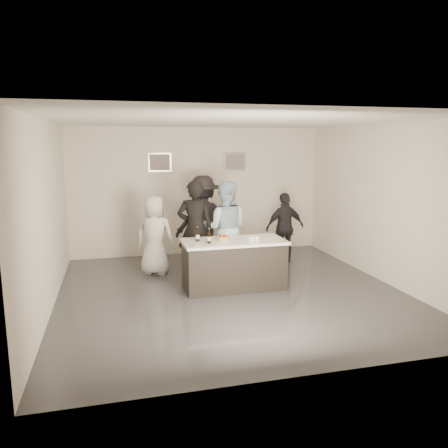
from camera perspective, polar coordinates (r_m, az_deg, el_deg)
The scene contains 19 objects.
floor at distance 7.93m, azimuth 0.90°, elevation -8.84°, with size 6.00×6.00×0.00m, color #3D3D42.
ceiling at distance 7.50m, azimuth 0.97°, elevation 13.36°, with size 6.00×6.00×0.00m, color white.
wall_back at distance 10.47m, azimuth -3.39°, elevation 4.28°, with size 6.00×0.04×3.00m, color white.
wall_front at distance 4.79m, azimuth 10.42°, elevation -3.20°, with size 6.00×0.04×3.00m, color white.
wall_left at distance 7.38m, azimuth -22.15°, elevation 0.96°, with size 0.04×6.00×3.00m, color white.
wall_right at distance 8.84m, azimuth 20.07°, elevation 2.53°, with size 0.04×6.00×3.00m, color white.
picture_left at distance 10.26m, azimuth -8.39°, elevation 7.98°, with size 0.54×0.04×0.44m, color #B2B2B7.
picture_right at distance 10.60m, azimuth 1.43°, elevation 8.16°, with size 0.54×0.04×0.44m, color #B2B2B7.
bar_counter at distance 8.01m, azimuth 1.29°, elevation -5.26°, with size 1.86×0.86×0.90m, color white.
cake at distance 7.83m, azimuth -0.15°, elevation -1.95°, with size 0.22×0.22×0.07m, color #FFA61A.
beer_bottle_a at distance 7.80m, azimuth -3.48°, elevation -1.33°, with size 0.07×0.07×0.26m, color black.
beer_bottle_b at distance 7.62m, azimuth -1.96°, elevation -1.59°, with size 0.07×0.07×0.26m, color black.
tumbler_cluster at distance 7.95m, azimuth 3.86°, elevation -1.78°, with size 0.19×0.19×0.08m, color gold.
candles at distance 7.55m, azimuth -0.23°, elevation -2.68°, with size 0.24×0.08×0.01m, color pink.
person_main_black at distance 8.53m, azimuth -3.76°, elevation -0.71°, with size 0.71×0.47×1.95m, color black.
person_main_blue at distance 8.71m, azimuth 0.15°, elevation -0.58°, with size 0.93×0.72×1.91m, color #ADCCE2.
person_guest_left at distance 8.92m, azimuth -9.01°, elevation -1.44°, with size 0.79×0.51×1.61m, color silver.
person_guest_right at distance 9.81m, azimuth 7.96°, elevation -0.47°, with size 0.91×0.38×1.56m, color #232127.
person_guest_back at distance 9.62m, azimuth -2.71°, elevation 0.56°, with size 1.26×0.72×1.94m, color black.
Camera 1 is at (-1.97, -7.22, 2.61)m, focal length 35.00 mm.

